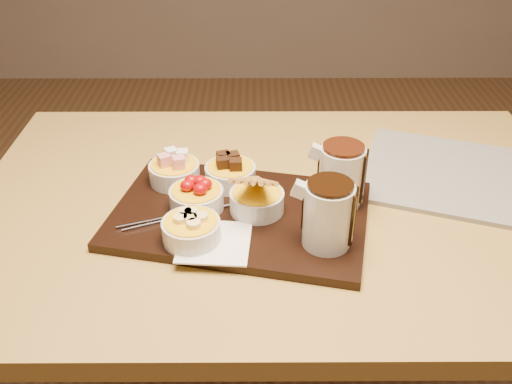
{
  "coord_description": "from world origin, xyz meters",
  "views": [
    {
      "loc": [
        -0.05,
        -0.92,
        1.37
      ],
      "look_at": [
        -0.04,
        -0.07,
        0.81
      ],
      "focal_mm": 40.0,
      "sensor_mm": 36.0,
      "label": 1
    }
  ],
  "objects_px": {
    "pitcher_milk_chocolate": "(341,176)",
    "newspaper": "(459,176)",
    "dining_table": "(277,239)",
    "pitcher_dark_chocolate": "(328,216)",
    "serving_board": "(240,215)",
    "bowl_strawberries": "(197,199)"
  },
  "relations": [
    {
      "from": "serving_board",
      "to": "pitcher_milk_chocolate",
      "type": "height_order",
      "value": "pitcher_milk_chocolate"
    },
    {
      "from": "serving_board",
      "to": "pitcher_milk_chocolate",
      "type": "distance_m",
      "value": 0.2
    },
    {
      "from": "pitcher_dark_chocolate",
      "to": "dining_table",
      "type": "bearing_deg",
      "value": 127.24
    },
    {
      "from": "serving_board",
      "to": "pitcher_milk_chocolate",
      "type": "bearing_deg",
      "value": 21.8
    },
    {
      "from": "bowl_strawberries",
      "to": "newspaper",
      "type": "relative_size",
      "value": 0.26
    },
    {
      "from": "newspaper",
      "to": "serving_board",
      "type": "bearing_deg",
      "value": -143.2
    },
    {
      "from": "bowl_strawberries",
      "to": "pitcher_dark_chocolate",
      "type": "bearing_deg",
      "value": -25.01
    },
    {
      "from": "dining_table",
      "to": "pitcher_milk_chocolate",
      "type": "height_order",
      "value": "pitcher_milk_chocolate"
    },
    {
      "from": "pitcher_dark_chocolate",
      "to": "newspaper",
      "type": "height_order",
      "value": "pitcher_dark_chocolate"
    },
    {
      "from": "dining_table",
      "to": "pitcher_dark_chocolate",
      "type": "bearing_deg",
      "value": -65.12
    },
    {
      "from": "pitcher_milk_chocolate",
      "to": "newspaper",
      "type": "xyz_separation_m",
      "value": [
        0.26,
        0.11,
        -0.07
      ]
    },
    {
      "from": "dining_table",
      "to": "serving_board",
      "type": "bearing_deg",
      "value": -138.25
    },
    {
      "from": "dining_table",
      "to": "bowl_strawberries",
      "type": "relative_size",
      "value": 12.0
    },
    {
      "from": "dining_table",
      "to": "pitcher_dark_chocolate",
      "type": "distance_m",
      "value": 0.25
    },
    {
      "from": "pitcher_dark_chocolate",
      "to": "newspaper",
      "type": "bearing_deg",
      "value": 50.27
    },
    {
      "from": "serving_board",
      "to": "newspaper",
      "type": "relative_size",
      "value": 1.19
    },
    {
      "from": "dining_table",
      "to": "pitcher_dark_chocolate",
      "type": "xyz_separation_m",
      "value": [
        0.07,
        -0.16,
        0.17
      ]
    },
    {
      "from": "dining_table",
      "to": "bowl_strawberries",
      "type": "distance_m",
      "value": 0.21
    },
    {
      "from": "dining_table",
      "to": "newspaper",
      "type": "height_order",
      "value": "newspaper"
    },
    {
      "from": "dining_table",
      "to": "pitcher_milk_chocolate",
      "type": "relative_size",
      "value": 10.61
    },
    {
      "from": "pitcher_milk_chocolate",
      "to": "newspaper",
      "type": "relative_size",
      "value": 0.29
    },
    {
      "from": "serving_board",
      "to": "bowl_strawberries",
      "type": "height_order",
      "value": "bowl_strawberries"
    }
  ]
}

